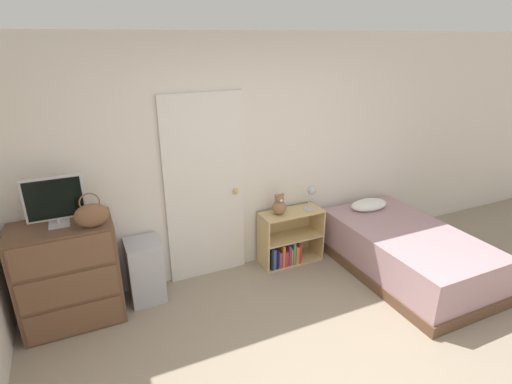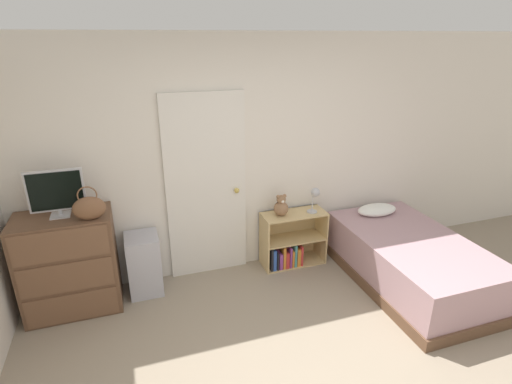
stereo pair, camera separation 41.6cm
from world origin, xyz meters
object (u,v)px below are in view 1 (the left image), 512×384
object	(u,v)px
dresser	(69,275)
tv	(55,201)
storage_bin	(145,270)
bed	(405,252)
desk_lamp	(311,193)
bookshelf	(286,243)
teddy_bear	(279,205)
handbag	(92,215)

from	to	relation	value
dresser	tv	xyz separation A→B (m)	(0.00, 0.02, 0.72)
storage_bin	bed	world-z (taller)	bed
desk_lamp	bed	xyz separation A→B (m)	(0.80, -0.72, -0.58)
bookshelf	teddy_bear	size ratio (longest dim) A/B	2.95
dresser	bookshelf	xyz separation A→B (m)	(2.29, 0.09, -0.25)
desk_lamp	handbag	bearing A→B (deg)	-175.16
tv	handbag	world-z (taller)	tv
handbag	desk_lamp	bearing A→B (deg)	4.84
tv	bed	bearing A→B (deg)	-11.62
dresser	bookshelf	size ratio (longest dim) A/B	1.34
bookshelf	desk_lamp	bearing A→B (deg)	-8.85
dresser	desk_lamp	xyz separation A→B (m)	(2.57, 0.05, 0.36)
tv	bookshelf	xyz separation A→B (m)	(2.29, 0.07, -0.97)
storage_bin	bookshelf	bearing A→B (deg)	0.75
bed	tv	bearing A→B (deg)	168.38
storage_bin	teddy_bear	size ratio (longest dim) A/B	2.56
storage_bin	teddy_bear	bearing A→B (deg)	0.85
storage_bin	desk_lamp	size ratio (longest dim) A/B	2.15
tv	handbag	xyz separation A→B (m)	(0.26, -0.17, -0.11)
storage_bin	bookshelf	world-z (taller)	bookshelf
teddy_bear	handbag	bearing A→B (deg)	-172.89
bookshelf	storage_bin	bearing A→B (deg)	-179.25
teddy_bear	desk_lamp	xyz separation A→B (m)	(0.38, -0.04, 0.10)
dresser	bed	bearing A→B (deg)	-11.25
teddy_bear	tv	bearing A→B (deg)	-178.19
dresser	bed	world-z (taller)	dresser
dresser	storage_bin	size ratio (longest dim) A/B	1.55
handbag	teddy_bear	xyz separation A→B (m)	(1.92, 0.24, -0.35)
tv	teddy_bear	world-z (taller)	tv
dresser	desk_lamp	bearing A→B (deg)	1.04
dresser	handbag	size ratio (longest dim) A/B	3.13
tv	bookshelf	world-z (taller)	tv
bed	desk_lamp	bearing A→B (deg)	138.20
dresser	teddy_bear	bearing A→B (deg)	2.38
bed	teddy_bear	bearing A→B (deg)	147.29
storage_bin	teddy_bear	distance (m)	1.57
handbag	bookshelf	size ratio (longest dim) A/B	0.43
dresser	tv	bearing A→B (deg)	82.69
dresser	bed	distance (m)	3.45
storage_bin	handbag	bearing A→B (deg)	-151.80
handbag	teddy_bear	distance (m)	1.97
tv	handbag	distance (m)	0.33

